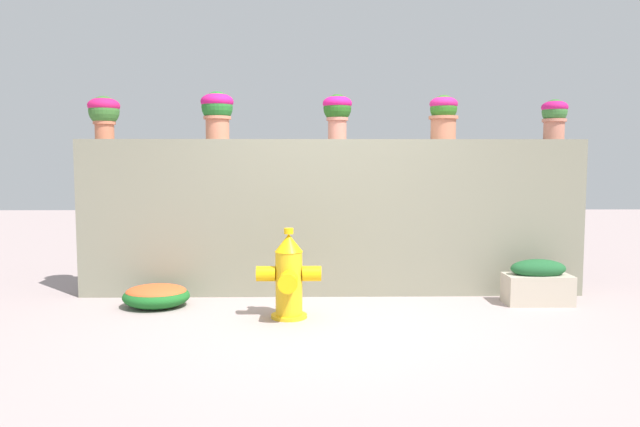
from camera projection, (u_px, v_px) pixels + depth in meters
ground_plane at (337, 327)px, 4.96m from camera, size 24.00×24.00×0.00m
stone_wall at (331, 217)px, 6.17m from camera, size 5.13×0.37×1.59m
potted_plant_0 at (104, 112)px, 6.02m from camera, size 0.32×0.32×0.44m
potted_plant_1 at (217, 110)px, 6.08m from camera, size 0.33×0.33×0.49m
potted_plant_2 at (337, 111)px, 6.06m from camera, size 0.30×0.30×0.46m
potted_plant_3 at (444, 114)px, 6.06m from camera, size 0.30×0.30×0.45m
potted_plant_4 at (554, 115)px, 6.12m from camera, size 0.27×0.27×0.41m
fire_hydrant at (289, 278)px, 5.20m from camera, size 0.57×0.46×0.79m
flower_bush_left at (156, 295)px, 5.64m from camera, size 0.63×0.57×0.22m
planter_box at (538, 283)px, 5.74m from camera, size 0.63×0.31×0.44m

